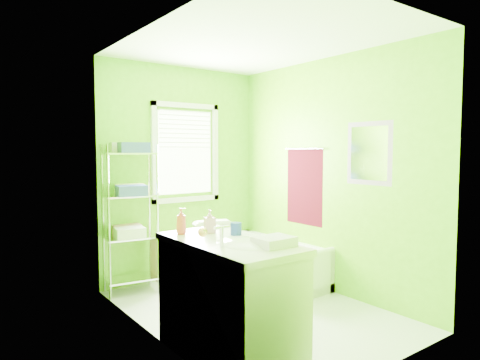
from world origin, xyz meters
TOP-DOWN VIEW (x-y plane):
  - ground at (0.00, 0.00)m, footprint 2.90×2.90m
  - room_envelope at (0.00, 0.00)m, footprint 2.14×2.94m
  - window at (0.05, 1.42)m, footprint 0.92×0.05m
  - door at (-1.04, -1.00)m, footprint 0.09×0.80m
  - right_wall_decor at (1.04, -0.02)m, footprint 0.04×1.48m
  - bathtub at (0.68, 0.63)m, footprint 0.73×1.57m
  - toilet at (0.14, 1.11)m, footprint 0.65×0.86m
  - vanity at (-0.75, -0.65)m, footprint 0.62×1.21m
  - wire_shelf_unit at (-0.74, 1.26)m, footprint 0.60×0.49m

SIDE VIEW (x-z plane):
  - ground at x=0.00m, z-range 0.00..0.00m
  - bathtub at x=0.68m, z-range -0.09..0.42m
  - toilet at x=0.14m, z-range 0.00..0.78m
  - vanity at x=-0.75m, z-range -0.08..1.04m
  - door at x=-1.04m, z-range 0.00..2.00m
  - wire_shelf_unit at x=-0.74m, z-range 0.19..1.85m
  - right_wall_decor at x=1.04m, z-range 0.74..1.91m
  - room_envelope at x=0.00m, z-range 0.24..2.86m
  - window at x=0.05m, z-range 1.00..2.22m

